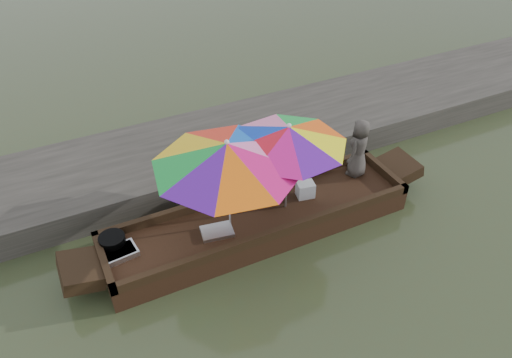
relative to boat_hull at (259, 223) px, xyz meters
name	(u,v)px	position (x,y,z in m)	size (l,w,h in m)	color
water	(259,231)	(0.00, 0.00, -0.17)	(80.00, 80.00, 0.00)	#374327
dock	(208,150)	(0.00, 2.20, 0.08)	(22.00, 2.20, 0.50)	#2D2B26
boat_hull	(259,223)	(0.00, 0.00, 0.00)	(4.95, 1.20, 0.35)	black
cooking_pot	(113,242)	(-2.23, 0.31, 0.28)	(0.38, 0.38, 0.20)	black
tray_crayfish	(120,253)	(-2.18, 0.10, 0.22)	(0.48, 0.33, 0.09)	silver
tray_scallop	(217,231)	(-0.75, -0.09, 0.21)	(0.48, 0.33, 0.06)	silver
charcoal_grill	(270,196)	(0.33, 0.25, 0.25)	(0.33, 0.33, 0.16)	black
supply_bag	(305,190)	(0.90, 0.09, 0.30)	(0.28, 0.22, 0.26)	silver
vendor	(359,148)	(2.01, 0.24, 0.71)	(0.52, 0.34, 1.07)	#413C36
umbrella_bow	(229,185)	(-0.49, 0.00, 0.95)	(2.20, 2.20, 1.55)	blue
umbrella_stern	(287,168)	(0.48, 0.00, 0.95)	(1.78, 1.78, 1.55)	#FF560C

